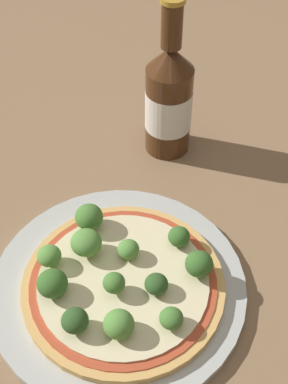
# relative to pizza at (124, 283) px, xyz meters

# --- Properties ---
(ground_plane) EXTENTS (3.00, 3.00, 0.00)m
(ground_plane) POSITION_rel_pizza_xyz_m (-0.00, 0.01, -0.02)
(ground_plane) COLOR #846647
(plate) EXTENTS (0.29, 0.29, 0.01)m
(plate) POSITION_rel_pizza_xyz_m (-0.00, 0.01, -0.01)
(plate) COLOR #B2B7B2
(plate) RESTS_ON ground_plane
(pizza) EXTENTS (0.22, 0.22, 0.01)m
(pizza) POSITION_rel_pizza_xyz_m (0.00, 0.00, 0.00)
(pizza) COLOR tan
(pizza) RESTS_ON plate
(broccoli_floret_0) EXTENTS (0.03, 0.03, 0.02)m
(broccoli_floret_0) POSITION_rel_pizza_xyz_m (0.08, -0.01, 0.02)
(broccoli_floret_0) COLOR #89A866
(broccoli_floret_0) RESTS_ON pizza
(broccoli_floret_1) EXTENTS (0.03, 0.03, 0.03)m
(broccoli_floret_1) POSITION_rel_pizza_xyz_m (-0.07, -0.00, 0.02)
(broccoli_floret_1) COLOR #89A866
(broccoli_floret_1) RESTS_ON pizza
(broccoli_floret_2) EXTENTS (0.02, 0.02, 0.02)m
(broccoli_floret_2) POSITION_rel_pizza_xyz_m (0.03, 0.02, 0.02)
(broccoli_floret_2) COLOR #89A866
(broccoli_floret_2) RESTS_ON pizza
(broccoli_floret_3) EXTENTS (0.03, 0.03, 0.03)m
(broccoli_floret_3) POSITION_rel_pizza_xyz_m (-0.06, 0.05, 0.02)
(broccoli_floret_3) COLOR #89A866
(broccoli_floret_3) RESTS_ON pizza
(broccoli_floret_4) EXTENTS (0.03, 0.03, 0.03)m
(broccoli_floret_4) POSITION_rel_pizza_xyz_m (-0.04, 0.08, 0.02)
(broccoli_floret_4) COLOR #89A866
(broccoli_floret_4) RESTS_ON pizza
(broccoli_floret_5) EXTENTS (0.03, 0.03, 0.03)m
(broccoli_floret_5) POSITION_rel_pizza_xyz_m (-0.05, -0.04, 0.02)
(broccoli_floret_5) COLOR #89A866
(broccoli_floret_5) RESTS_ON pizza
(broccoli_floret_6) EXTENTS (0.03, 0.03, 0.03)m
(broccoli_floret_6) POSITION_rel_pizza_xyz_m (0.06, -0.05, 0.02)
(broccoli_floret_6) COLOR #89A866
(broccoli_floret_6) RESTS_ON pizza
(broccoli_floret_7) EXTENTS (0.03, 0.03, 0.02)m
(broccoli_floret_7) POSITION_rel_pizza_xyz_m (0.01, -0.03, 0.02)
(broccoli_floret_7) COLOR #89A866
(broccoli_floret_7) RESTS_ON pizza
(broccoli_floret_8) EXTENTS (0.02, 0.02, 0.03)m
(broccoli_floret_8) POSITION_rel_pizza_xyz_m (-0.02, -0.00, 0.02)
(broccoli_floret_8) COLOR #89A866
(broccoli_floret_8) RESTS_ON pizza
(broccoli_floret_9) EXTENTS (0.02, 0.02, 0.02)m
(broccoli_floret_9) POSITION_rel_pizza_xyz_m (-0.01, -0.07, 0.02)
(broccoli_floret_9) COLOR #89A866
(broccoli_floret_9) RESTS_ON pizza
(broccoli_floret_10) EXTENTS (0.04, 0.04, 0.03)m
(broccoli_floret_10) POSITION_rel_pizza_xyz_m (-0.01, 0.06, 0.03)
(broccoli_floret_10) COLOR #89A866
(broccoli_floret_10) RESTS_ON pizza
(broccoli_floret_11) EXTENTS (0.03, 0.03, 0.03)m
(broccoli_floret_11) POSITION_rel_pizza_xyz_m (0.03, 0.08, 0.02)
(broccoli_floret_11) COLOR #89A866
(broccoli_floret_11) RESTS_ON pizza
(beer_bottle) EXTENTS (0.06, 0.06, 0.23)m
(beer_bottle) POSITION_rel_pizza_xyz_m (0.22, 0.13, 0.06)
(beer_bottle) COLOR #472814
(beer_bottle) RESTS_ON ground_plane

